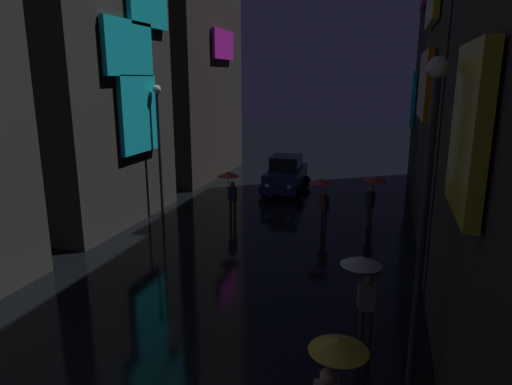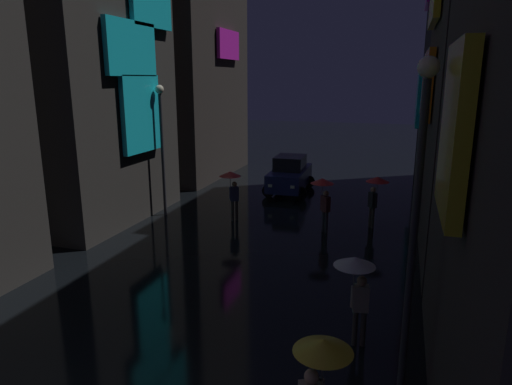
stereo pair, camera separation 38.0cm
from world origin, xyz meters
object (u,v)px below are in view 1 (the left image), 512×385
object	(u,v)px
pedestrian_far_right_red	(230,182)
pedestrian_midstreet_centre_clear	(363,275)
pedestrian_midstreet_left_red	(322,190)
streetlamp_left_far	(159,136)
streetlamp_right_near	(426,196)
pedestrian_foreground_left_red	(374,187)
car_distant	(286,175)
pedestrian_near_crossing_yellow	(334,367)

from	to	relation	value
pedestrian_far_right_red	pedestrian_midstreet_centre_clear	size ratio (longest dim) A/B	1.00
pedestrian_midstreet_left_red	streetlamp_left_far	xyz separation A→B (m)	(-6.94, 0.18, 1.81)
pedestrian_far_right_red	pedestrian_midstreet_left_red	bearing A→B (deg)	-3.74
pedestrian_midstreet_left_red	streetlamp_right_near	xyz separation A→B (m)	(3.06, -8.71, 2.13)
pedestrian_foreground_left_red	streetlamp_left_far	world-z (taller)	streetlamp_left_far
streetlamp_left_far	car_distant	bearing A→B (deg)	53.60
pedestrian_midstreet_left_red	pedestrian_far_right_red	size ratio (longest dim) A/B	1.00
pedestrian_midstreet_left_red	car_distant	world-z (taller)	pedestrian_midstreet_left_red
streetlamp_right_near	pedestrian_midstreet_centre_clear	bearing A→B (deg)	133.01
pedestrian_far_right_red	streetlamp_right_near	xyz separation A→B (m)	(6.90, -8.96, 2.13)
car_distant	streetlamp_left_far	xyz separation A→B (m)	(-4.20, -5.70, 2.55)
streetlamp_left_far	streetlamp_right_near	world-z (taller)	streetlamp_right_near
pedestrian_midstreet_centre_clear	car_distant	world-z (taller)	pedestrian_midstreet_centre_clear
pedestrian_midstreet_centre_clear	streetlamp_right_near	size ratio (longest dim) A/B	0.34
pedestrian_near_crossing_yellow	car_distant	world-z (taller)	pedestrian_near_crossing_yellow
pedestrian_foreground_left_red	streetlamp_right_near	world-z (taller)	streetlamp_right_near
pedestrian_midstreet_left_red	streetlamp_left_far	distance (m)	7.18
streetlamp_left_far	pedestrian_near_crossing_yellow	bearing A→B (deg)	-51.94
pedestrian_midstreet_left_red	pedestrian_midstreet_centre_clear	bearing A→B (deg)	-75.13
pedestrian_foreground_left_red	car_distant	world-z (taller)	pedestrian_foreground_left_red
pedestrian_midstreet_left_red	streetlamp_right_near	distance (m)	9.47
pedestrian_far_right_red	streetlamp_right_near	bearing A→B (deg)	-52.38
pedestrian_near_crossing_yellow	streetlamp_right_near	bearing A→B (deg)	61.69
streetlamp_right_near	streetlamp_left_far	bearing A→B (deg)	138.38
pedestrian_midstreet_left_red	streetlamp_left_far	size ratio (longest dim) A/B	0.38
pedestrian_midstreet_centre_clear	car_distant	size ratio (longest dim) A/B	0.50
pedestrian_midstreet_centre_clear	pedestrian_near_crossing_yellow	bearing A→B (deg)	-93.36
pedestrian_far_right_red	streetlamp_left_far	distance (m)	3.59
pedestrian_midstreet_left_red	pedestrian_far_right_red	world-z (taller)	same
pedestrian_foreground_left_red	pedestrian_midstreet_centre_clear	distance (m)	8.62
pedestrian_foreground_left_red	pedestrian_midstreet_left_red	world-z (taller)	same
pedestrian_midstreet_left_red	pedestrian_midstreet_centre_clear	xyz separation A→B (m)	(2.02, -7.59, 0.00)
pedestrian_far_right_red	pedestrian_near_crossing_yellow	distance (m)	12.60
car_distant	streetlamp_right_near	xyz separation A→B (m)	(5.80, -14.59, 2.87)
pedestrian_near_crossing_yellow	streetlamp_left_far	size ratio (longest dim) A/B	0.38
pedestrian_far_right_red	pedestrian_near_crossing_yellow	bearing A→B (deg)	-63.30
pedestrian_foreground_left_red	car_distant	distance (m)	6.75
pedestrian_foreground_left_red	streetlamp_right_near	bearing A→B (deg)	-83.16
pedestrian_midstreet_centre_clear	pedestrian_midstreet_left_red	bearing A→B (deg)	104.87
pedestrian_foreground_left_red	pedestrian_midstreet_centre_clear	size ratio (longest dim) A/B	1.00
streetlamp_left_far	streetlamp_right_near	bearing A→B (deg)	-41.62
pedestrian_far_right_red	pedestrian_near_crossing_yellow	size ratio (longest dim) A/B	1.00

